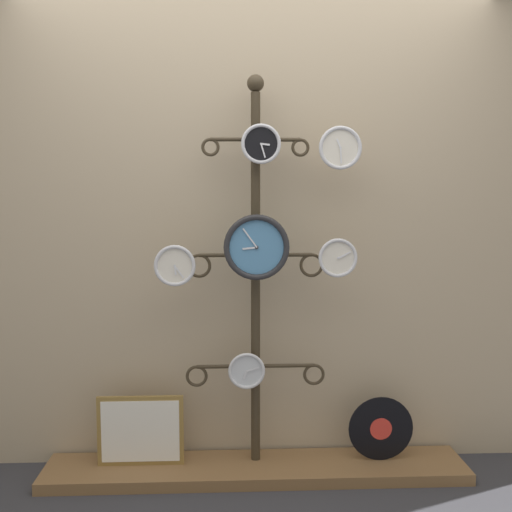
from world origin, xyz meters
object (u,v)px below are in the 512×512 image
clock_middle_left (175,266)px  clock_middle_right (338,258)px  clock_bottom_center (247,371)px  clock_top_center (261,144)px  clock_top_right (340,148)px  clock_middle_center (257,247)px  display_stand (256,337)px  vinyl_record (381,429)px  picture_frame (141,431)px

clock_middle_left → clock_middle_right: clock_middle_right is taller
clock_bottom_center → clock_middle_right: bearing=-3.4°
clock_top_center → clock_middle_right: size_ratio=0.99×
clock_top_right → clock_middle_center: (-0.42, -0.03, -0.49)m
clock_middle_left → clock_middle_right: (0.81, 0.00, 0.03)m
display_stand → vinyl_record: (0.66, -0.05, -0.49)m
clock_middle_left → vinyl_record: 1.39m
display_stand → clock_top_center: size_ratio=10.50×
clock_middle_left → clock_bottom_center: bearing=4.6°
clock_top_center → clock_top_right: clock_top_center is taller
display_stand → clock_top_center: (0.02, -0.10, 0.99)m
vinyl_record → picture_frame: picture_frame is taller
clock_middle_center → vinyl_record: (0.66, 0.06, -0.97)m
clock_middle_left → clock_middle_right: size_ratio=1.05×
clock_top_center → picture_frame: clock_top_center is taller
clock_bottom_center → picture_frame: bearing=176.6°
display_stand → clock_middle_left: display_stand is taller
display_stand → clock_top_right: display_stand is taller
display_stand → clock_middle_right: display_stand is taller
clock_top_center → clock_middle_right: clock_top_center is taller
clock_top_right → vinyl_record: clock_top_right is taller
clock_middle_right → display_stand: bearing=165.9°
clock_middle_center → picture_frame: clock_middle_center is taller
clock_middle_center → vinyl_record: 1.18m
clock_bottom_center → clock_top_right: bearing=-0.2°
clock_middle_left → clock_middle_right: 0.81m
clock_bottom_center → vinyl_record: (0.71, 0.03, -0.33)m
vinyl_record → clock_middle_left: bearing=-176.9°
display_stand → clock_bottom_center: size_ratio=10.89×
clock_bottom_center → picture_frame: clock_bottom_center is taller
clock_middle_left → clock_middle_center: bearing=-0.8°
picture_frame → clock_middle_left: bearing=-17.4°
display_stand → clock_top_center: display_stand is taller
display_stand → vinyl_record: bearing=-3.9°
clock_top_right → clock_bottom_center: clock_top_right is taller
clock_top_right → clock_middle_right: 0.55m
picture_frame → clock_top_center: bearing=-4.9°
clock_top_right → clock_top_center: bearing=-177.2°
clock_middle_center → clock_bottom_center: size_ratio=1.74×
picture_frame → clock_middle_center: bearing=-6.3°
clock_middle_left → picture_frame: (-0.19, 0.06, -0.87)m
clock_top_center → picture_frame: (-0.62, 0.05, -1.47)m
clock_top_right → clock_bottom_center: (-0.47, 0.00, -1.13)m
clock_middle_right → picture_frame: size_ratio=0.44×
clock_middle_left → clock_bottom_center: clock_middle_left is taller
clock_top_right → vinyl_record: bearing=7.3°
clock_middle_center → picture_frame: bearing=173.7°
clock_top_center → vinyl_record: bearing=4.5°
clock_top_center → clock_middle_right: (0.39, -0.01, -0.56)m
clock_bottom_center → picture_frame: (-0.55, 0.03, -0.32)m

